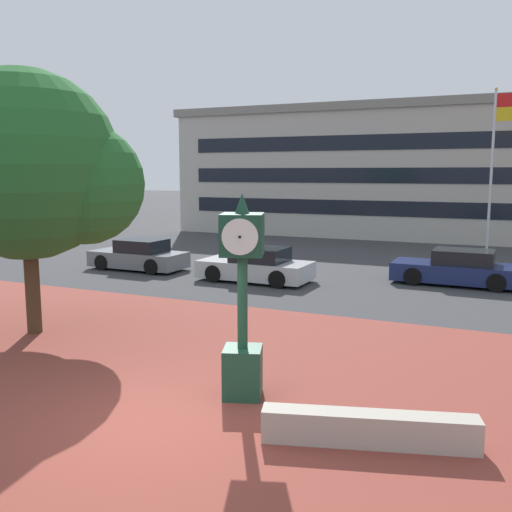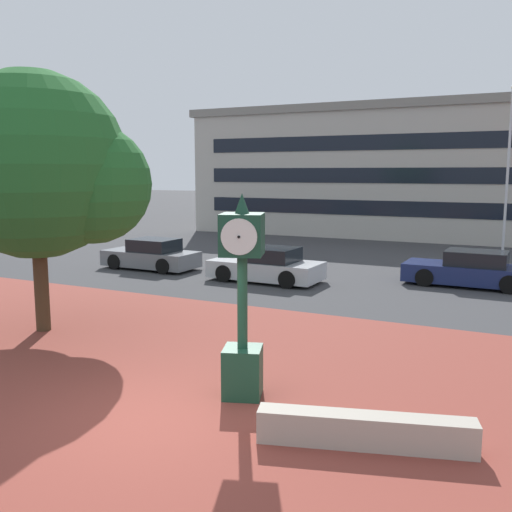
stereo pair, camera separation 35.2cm
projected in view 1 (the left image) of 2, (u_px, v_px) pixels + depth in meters
The scene contains 10 objects.
ground_plane at pixel (149, 419), 9.36m from camera, with size 200.00×200.00×0.00m, color #38383A.
plaza_brick_paving at pixel (206, 380), 11.09m from camera, with size 44.00×11.84×0.01m, color brown.
planter_wall at pixel (369, 429), 8.45m from camera, with size 3.20×0.40×0.50m, color #ADA393.
street_clock at pixel (242, 302), 10.07m from camera, with size 0.93×0.95×3.68m.
plaza_tree at pixel (38, 169), 13.88m from camera, with size 5.00×4.65×6.54m.
car_street_near at pixel (458, 269), 20.51m from camera, with size 4.52×1.94×1.28m.
car_street_far at pixel (139, 256), 23.70m from camera, with size 4.09×1.90×1.28m.
car_street_distant at pixel (256, 266), 21.16m from camera, with size 4.21×2.04×1.28m.
flagpole_primary at pixel (499, 154), 25.91m from camera, with size 1.88×0.14×7.84m.
civic_building at pixel (422, 171), 39.32m from camera, with size 30.62×15.17×8.20m.
Camera 1 is at (5.22, -7.38, 4.04)m, focal length 39.83 mm.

